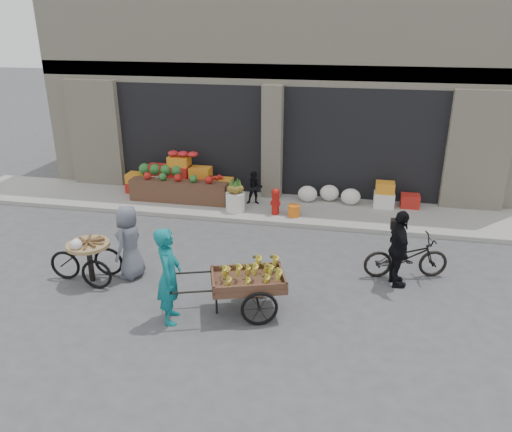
% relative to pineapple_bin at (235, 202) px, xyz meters
% --- Properties ---
extents(ground, '(80.00, 80.00, 0.00)m').
position_rel_pineapple_bin_xyz_m(ground, '(0.75, -3.60, -0.37)').
color(ground, '#424244').
rests_on(ground, ground).
extents(sidewalk, '(18.00, 2.20, 0.12)m').
position_rel_pineapple_bin_xyz_m(sidewalk, '(0.75, 0.50, -0.31)').
color(sidewalk, gray).
rests_on(sidewalk, ground).
extents(building, '(14.00, 6.45, 7.00)m').
position_rel_pineapple_bin_xyz_m(building, '(0.75, 4.43, 3.00)').
color(building, beige).
rests_on(building, ground).
extents(fruit_display, '(3.10, 1.12, 1.24)m').
position_rel_pineapple_bin_xyz_m(fruit_display, '(-1.73, 0.78, 0.30)').
color(fruit_display, '#AE1F18').
rests_on(fruit_display, sidewalk).
extents(pineapple_bin, '(0.52, 0.52, 0.50)m').
position_rel_pineapple_bin_xyz_m(pineapple_bin, '(0.00, 0.00, 0.00)').
color(pineapple_bin, silver).
rests_on(pineapple_bin, sidewalk).
extents(fire_hydrant, '(0.22, 0.22, 0.71)m').
position_rel_pineapple_bin_xyz_m(fire_hydrant, '(1.10, -0.05, 0.13)').
color(fire_hydrant, '#A5140F').
rests_on(fire_hydrant, sidewalk).
extents(orange_bucket, '(0.32, 0.32, 0.30)m').
position_rel_pineapple_bin_xyz_m(orange_bucket, '(1.60, -0.10, -0.10)').
color(orange_bucket, orange).
rests_on(orange_bucket, sidewalk).
extents(right_bay_goods, '(3.35, 0.60, 0.70)m').
position_rel_pineapple_bin_xyz_m(right_bay_goods, '(3.36, 1.10, 0.04)').
color(right_bay_goods, silver).
rests_on(right_bay_goods, sidewalk).
extents(seated_person, '(0.51, 0.43, 0.93)m').
position_rel_pineapple_bin_xyz_m(seated_person, '(0.40, 0.60, 0.21)').
color(seated_person, black).
rests_on(seated_person, sidewalk).
extents(banana_cart, '(2.36, 1.51, 0.92)m').
position_rel_pineapple_bin_xyz_m(banana_cart, '(1.32, -4.63, 0.30)').
color(banana_cart, brown).
rests_on(banana_cart, ground).
extents(vendor_woman, '(0.54, 0.71, 1.75)m').
position_rel_pineapple_bin_xyz_m(vendor_woman, '(0.10, -5.14, 0.51)').
color(vendor_woman, '#0F6D75').
rests_on(vendor_woman, ground).
extents(tricycle_cart, '(1.44, 0.89, 0.95)m').
position_rel_pineapple_bin_xyz_m(tricycle_cart, '(-1.98, -4.14, 0.20)').
color(tricycle_cart, '#9E7F51').
rests_on(tricycle_cart, ground).
extents(vendor_grey, '(0.58, 0.81, 1.54)m').
position_rel_pineapple_bin_xyz_m(vendor_grey, '(-1.26, -3.80, 0.40)').
color(vendor_grey, slate).
rests_on(vendor_grey, ground).
extents(bicycle, '(1.81, 0.98, 0.90)m').
position_rel_pineapple_bin_xyz_m(bicycle, '(4.23, -2.68, 0.08)').
color(bicycle, black).
rests_on(bicycle, ground).
extents(cyclist, '(0.59, 0.99, 1.58)m').
position_rel_pineapple_bin_xyz_m(cyclist, '(4.03, -3.08, 0.42)').
color(cyclist, black).
rests_on(cyclist, ground).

